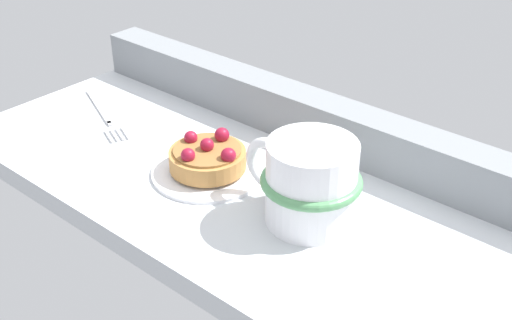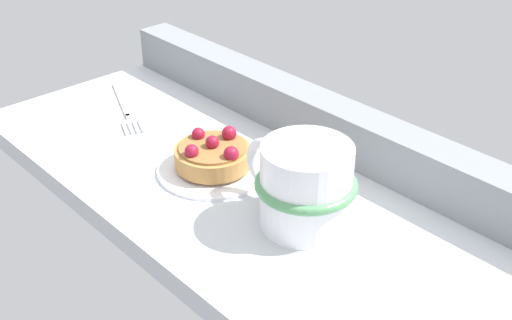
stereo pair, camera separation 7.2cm
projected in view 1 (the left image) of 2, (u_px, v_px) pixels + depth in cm
name	position (u px, v px, depth cm)	size (l,w,h in cm)	color
ground_plane	(248.00, 195.00, 76.93)	(77.57, 32.04, 2.75)	silver
window_rail_back	(318.00, 120.00, 83.50)	(76.01, 4.91, 6.17)	gray
dessert_plate	(208.00, 170.00, 78.28)	(13.52, 13.52, 0.84)	white
raspberry_tart	(208.00, 157.00, 77.34)	(9.12, 9.12, 3.94)	#B77F42
coffee_mug	(309.00, 182.00, 68.13)	(14.15, 10.67, 9.28)	white
dessert_fork	(104.00, 114.00, 91.25)	(16.26, 8.18, 0.60)	#B7B7BC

